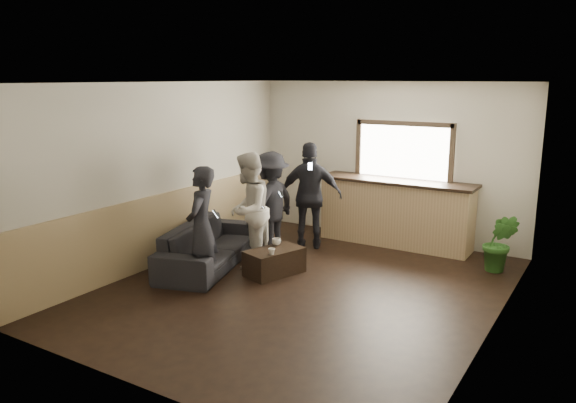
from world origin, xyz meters
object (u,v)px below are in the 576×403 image
Objects in this scene: cup_b at (272,251)px; person_a at (201,227)px; potted_plant at (500,243)px; person_c at (270,203)px; coffee_table at (274,262)px; cup_a at (276,242)px; bar_counter at (396,208)px; person_b at (248,210)px; sofa at (209,245)px; person_d at (310,196)px.

person_a reaches higher than cup_b.
person_c is at bearing -164.11° from potted_plant.
coffee_table is 1.25m from person_c.
cup_a is 0.95m from person_c.
person_a is 1.00× the size of person_c.
bar_counter reaches higher than coffee_table.
potted_plant is 3.81m from person_b.
sofa is 4.40m from potted_plant.
person_b is at bearing -123.85° from bar_counter.
cup_b is 0.06× the size of person_b.
person_d is (-1.17, -0.96, 0.27)m from bar_counter.
person_d reaches higher than potted_plant.
cup_a is at bearing 44.01° from person_c.
bar_counter is at bearing 138.84° from person_c.
bar_counter is at bearing -54.68° from sofa.
cup_a reaches higher than coffee_table.
person_a is 0.93× the size of person_d.
person_b is at bearing 151.67° from cup_b.
sofa reaches higher than coffee_table.
person_c reaches higher than cup_a.
person_c is at bearing 129.04° from cup_a.
person_d reaches higher than sofa.
potted_plant is (3.90, 2.04, 0.12)m from sofa.
person_d is at bearing 149.54° from person_a.
person_a is at bearing -115.97° from bar_counter.
person_b reaches higher than person_a.
potted_plant is at bearing 37.24° from cup_b.
potted_plant is at bearing 108.42° from person_a.
person_a is (-1.60, -3.28, 0.20)m from bar_counter.
bar_counter is 1.20× the size of sofa.
person_d reaches higher than person_b.
person_c is at bearing -39.40° from sofa.
person_b is 0.97× the size of person_d.
sofa reaches higher than cup_a.
sofa reaches higher than cup_b.
potted_plant is 0.50× the size of person_d.
coffee_table is at bearing -146.81° from potted_plant.
sofa is 1.18m from cup_b.
cup_b is 0.06× the size of person_c.
bar_counter is 2.99× the size of potted_plant.
person_c reaches higher than person_a.
coffee_table is at bearing -112.01° from bar_counter.
coffee_table is 0.51× the size of person_c.
cup_a is 0.08× the size of person_a.
cup_a is 0.07× the size of person_d.
person_c is (-0.54, 0.66, 0.41)m from cup_a.
person_d is (-3.02, -0.41, 0.46)m from potted_plant.
sofa is at bearing 178.75° from cup_b.
bar_counter reaches higher than potted_plant.
sofa is 1.27× the size of person_b.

